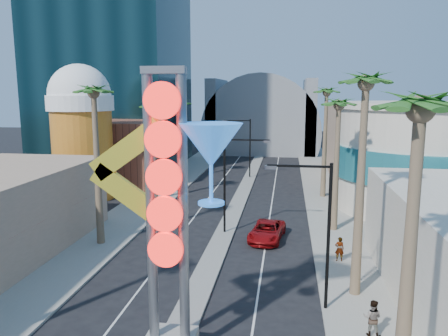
# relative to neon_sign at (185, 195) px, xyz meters

# --- Properties ---
(sidewalk_west) EXTENTS (5.00, 100.00, 0.15)m
(sidewalk_west) POSITION_rel_neon_sign_xyz_m (-10.32, 32.04, -7.23)
(sidewalk_west) COLOR gray
(sidewalk_west) RESTS_ON ground
(sidewalk_east) EXTENTS (5.00, 100.00, 0.15)m
(sidewalk_east) POSITION_rel_neon_sign_xyz_m (8.68, 32.04, -7.23)
(sidewalk_east) COLOR gray
(sidewalk_east) RESTS_ON ground
(median) EXTENTS (1.60, 84.00, 0.15)m
(median) POSITION_rel_neon_sign_xyz_m (-0.82, 35.04, -7.23)
(median) COLOR gray
(median) RESTS_ON ground
(hotel_tower) EXTENTS (20.00, 20.00, 50.00)m
(hotel_tower) POSITION_rel_neon_sign_xyz_m (-22.82, 49.04, 17.69)
(hotel_tower) COLOR black
(hotel_tower) RESTS_ON ground
(brick_filler_west) EXTENTS (10.00, 10.00, 8.00)m
(brick_filler_west) POSITION_rel_neon_sign_xyz_m (-16.82, 35.04, -3.31)
(brick_filler_west) COLOR brown
(brick_filler_west) RESTS_ON ground
(filler_east) EXTENTS (10.00, 20.00, 10.00)m
(filler_east) POSITION_rel_neon_sign_xyz_m (15.18, 45.04, -2.31)
(filler_east) COLOR #A08267
(filler_east) RESTS_ON ground
(beer_mug) EXTENTS (7.00, 7.00, 14.50)m
(beer_mug) POSITION_rel_neon_sign_xyz_m (-17.82, 27.04, 0.54)
(beer_mug) COLOR #BA5318
(beer_mug) RESTS_ON ground
(turquoise_building) EXTENTS (16.60, 16.60, 10.60)m
(turquoise_building) POSITION_rel_neon_sign_xyz_m (17.18, 27.04, -2.06)
(turquoise_building) COLOR beige
(turquoise_building) RESTS_ON ground
(canopy) EXTENTS (22.00, 16.00, 22.00)m
(canopy) POSITION_rel_neon_sign_xyz_m (-0.82, 69.04, -3.00)
(canopy) COLOR slate
(canopy) RESTS_ON ground
(neon_sign) EXTENTS (6.53, 2.60, 12.55)m
(neon_sign) POSITION_rel_neon_sign_xyz_m (0.00, 0.00, 0.00)
(neon_sign) COLOR gray
(neon_sign) RESTS_ON ground
(streetlight_0) EXTENTS (3.79, 0.25, 8.00)m
(streetlight_0) POSITION_rel_neon_sign_xyz_m (-0.27, 17.04, -2.43)
(streetlight_0) COLOR black
(streetlight_0) RESTS_ON ground
(streetlight_1) EXTENTS (3.79, 0.25, 8.00)m
(streetlight_1) POSITION_rel_neon_sign_xyz_m (-1.36, 41.04, -2.43)
(streetlight_1) COLOR black
(streetlight_1) RESTS_ON ground
(streetlight_2) EXTENTS (3.45, 0.25, 8.00)m
(streetlight_2) POSITION_rel_neon_sign_xyz_m (5.91, 5.04, -2.47)
(streetlight_2) COLOR black
(streetlight_2) RESTS_ON ground
(palm_1) EXTENTS (2.40, 2.40, 12.70)m
(palm_1) POSITION_rel_neon_sign_xyz_m (-9.82, 13.04, 3.52)
(palm_1) COLOR brown
(palm_1) RESTS_ON ground
(palm_2) EXTENTS (2.40, 2.40, 11.20)m
(palm_2) POSITION_rel_neon_sign_xyz_m (-9.82, 27.04, 2.17)
(palm_2) COLOR brown
(palm_2) RESTS_ON ground
(palm_3) EXTENTS (2.40, 2.40, 11.20)m
(palm_3) POSITION_rel_neon_sign_xyz_m (-9.82, 39.04, 2.17)
(palm_3) COLOR brown
(palm_3) RESTS_ON ground
(palm_4) EXTENTS (2.40, 2.40, 12.20)m
(palm_4) POSITION_rel_neon_sign_xyz_m (8.18, -2.96, 3.07)
(palm_4) COLOR brown
(palm_4) RESTS_ON ground
(palm_5) EXTENTS (2.40, 2.40, 13.20)m
(palm_5) POSITION_rel_neon_sign_xyz_m (8.18, 7.04, 3.96)
(palm_5) COLOR brown
(palm_5) RESTS_ON ground
(palm_6) EXTENTS (2.40, 2.40, 11.70)m
(palm_6) POSITION_rel_neon_sign_xyz_m (8.18, 19.04, 2.62)
(palm_6) COLOR brown
(palm_6) RESTS_ON ground
(palm_7) EXTENTS (2.40, 2.40, 12.70)m
(palm_7) POSITION_rel_neon_sign_xyz_m (8.18, 31.04, 3.52)
(palm_7) COLOR brown
(palm_7) RESTS_ON ground
(red_pickup) EXTENTS (3.06, 5.44, 1.43)m
(red_pickup) POSITION_rel_neon_sign_xyz_m (2.72, 15.96, -6.59)
(red_pickup) COLOR maroon
(red_pickup) RESTS_ON ground
(pedestrian_a) EXTENTS (0.63, 0.43, 1.70)m
(pedestrian_a) POSITION_rel_neon_sign_xyz_m (7.84, 11.91, -6.31)
(pedestrian_a) COLOR gray
(pedestrian_a) RESTS_ON sidewalk_east
(pedestrian_b) EXTENTS (1.02, 0.89, 1.78)m
(pedestrian_b) POSITION_rel_neon_sign_xyz_m (8.32, 2.59, -6.27)
(pedestrian_b) COLOR gray
(pedestrian_b) RESTS_ON sidewalk_east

